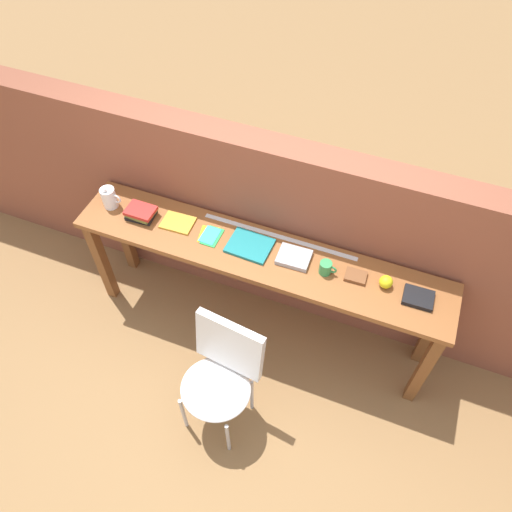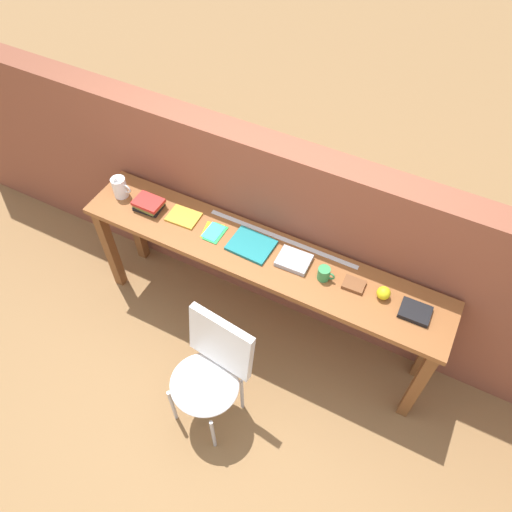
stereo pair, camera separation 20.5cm
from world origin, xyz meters
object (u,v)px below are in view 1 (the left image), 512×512
(book_stack_leftmost, at_px, (141,213))
(chair_white_moulded, at_px, (221,374))
(pamphlet_pile_colourful, at_px, (210,235))
(sports_ball_small, at_px, (386,282))
(pitcher_white, at_px, (109,198))
(leather_journal_brown, at_px, (356,276))
(mug, at_px, (326,268))
(magazine_cycling, at_px, (178,223))
(book_open_centre, at_px, (250,246))
(book_repair_rightmost, at_px, (418,298))

(book_stack_leftmost, bearing_deg, chair_white_moulded, -39.08)
(pamphlet_pile_colourful, bearing_deg, sports_ball_small, 0.99)
(pamphlet_pile_colourful, bearing_deg, pitcher_white, 179.74)
(chair_white_moulded, xyz_separation_m, sports_ball_small, (0.78, 0.74, 0.39))
(book_stack_leftmost, height_order, leather_journal_brown, book_stack_leftmost)
(book_stack_leftmost, bearing_deg, mug, -0.01)
(pamphlet_pile_colourful, bearing_deg, magazine_cycling, 175.07)
(pitcher_white, bearing_deg, book_open_centre, 0.34)
(leather_journal_brown, xyz_separation_m, sports_ball_small, (0.18, 0.00, 0.03))
(book_repair_rightmost, bearing_deg, sports_ball_small, 172.12)
(chair_white_moulded, xyz_separation_m, book_repair_rightmost, (0.98, 0.72, 0.37))
(chair_white_moulded, bearing_deg, book_repair_rightmost, 36.24)
(pitcher_white, height_order, pamphlet_pile_colourful, pitcher_white)
(pamphlet_pile_colourful, xyz_separation_m, book_repair_rightmost, (1.35, -0.00, 0.01))
(pamphlet_pile_colourful, relative_size, book_repair_rightmost, 0.98)
(leather_journal_brown, bearing_deg, book_repair_rightmost, -5.48)
(leather_journal_brown, bearing_deg, book_stack_leftmost, 178.85)
(chair_white_moulded, bearing_deg, book_open_centre, 97.57)
(chair_white_moulded, relative_size, magazine_cycling, 4.23)
(chair_white_moulded, height_order, pitcher_white, pitcher_white)
(chair_white_moulded, distance_m, pitcher_white, 1.40)
(mug, bearing_deg, pamphlet_pile_colourful, 179.11)
(magazine_cycling, xyz_separation_m, book_open_centre, (0.52, -0.01, 0.00))
(sports_ball_small, bearing_deg, leather_journal_brown, -179.48)
(pitcher_white, xyz_separation_m, pamphlet_pile_colourful, (0.75, -0.00, -0.07))
(chair_white_moulded, relative_size, mug, 8.10)
(book_stack_leftmost, bearing_deg, pamphlet_pile_colourful, 1.37)
(pitcher_white, height_order, leather_journal_brown, pitcher_white)
(book_open_centre, relative_size, mug, 2.51)
(pamphlet_pile_colourful, distance_m, book_open_centre, 0.27)
(pamphlet_pile_colourful, xyz_separation_m, leather_journal_brown, (0.97, 0.02, 0.01))
(mug, relative_size, book_repair_rightmost, 0.62)
(magazine_cycling, distance_m, pamphlet_pile_colourful, 0.25)
(magazine_cycling, relative_size, leather_journal_brown, 1.62)
(book_stack_leftmost, xyz_separation_m, pamphlet_pile_colourful, (0.50, 0.01, -0.04))
(mug, bearing_deg, sports_ball_small, 5.02)
(sports_ball_small, distance_m, book_repair_rightmost, 0.21)
(pitcher_white, relative_size, book_open_centre, 0.66)
(book_stack_leftmost, relative_size, leather_journal_brown, 1.56)
(book_open_centre, bearing_deg, book_stack_leftmost, -176.13)
(pamphlet_pile_colourful, xyz_separation_m, book_open_centre, (0.27, 0.01, 0.01))
(pamphlet_pile_colourful, xyz_separation_m, mug, (0.78, -0.01, 0.04))
(leather_journal_brown, bearing_deg, chair_white_moulded, -131.21)
(pitcher_white, xyz_separation_m, mug, (1.53, -0.02, -0.03))
(pitcher_white, relative_size, book_stack_leftmost, 0.91)
(magazine_cycling, bearing_deg, mug, -4.38)
(sports_ball_small, bearing_deg, pitcher_white, -179.50)
(leather_journal_brown, distance_m, book_repair_rightmost, 0.38)
(magazine_cycling, bearing_deg, leather_journal_brown, -2.67)
(magazine_cycling, relative_size, pamphlet_pile_colourful, 1.22)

